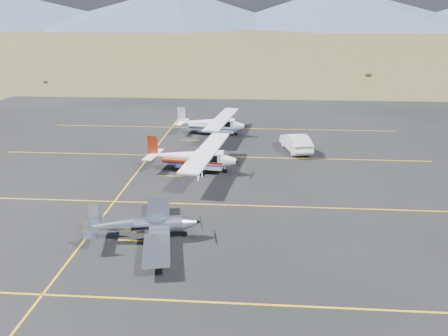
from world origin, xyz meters
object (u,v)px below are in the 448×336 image
(aircraft_cessna, at_px, (193,157))
(aircraft_plain, at_px, (212,123))
(aircraft_low_wing, at_px, (146,225))
(sedan, at_px, (296,142))

(aircraft_cessna, relative_size, aircraft_plain, 1.01)
(aircraft_plain, bearing_deg, aircraft_cessna, -83.94)
(aircraft_low_wing, xyz_separation_m, aircraft_cessna, (1.12, 12.05, 0.37))
(aircraft_cessna, height_order, sedan, aircraft_cessna)
(aircraft_cessna, bearing_deg, aircraft_low_wing, -87.89)
(aircraft_plain, height_order, sedan, aircraft_plain)
(aircraft_cessna, distance_m, aircraft_plain, 12.24)
(aircraft_plain, bearing_deg, aircraft_low_wing, -85.70)
(aircraft_plain, distance_m, sedan, 10.42)
(aircraft_low_wing, xyz_separation_m, aircraft_plain, (1.49, 24.28, 0.36))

